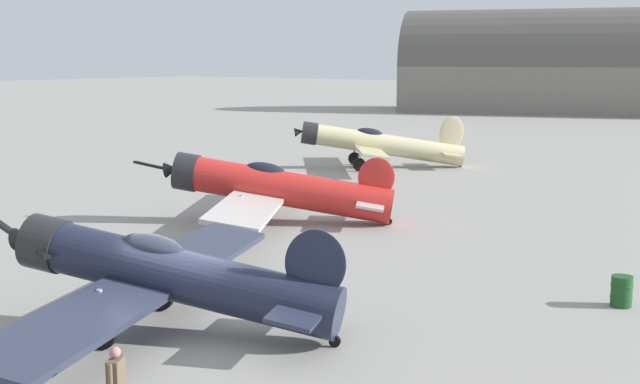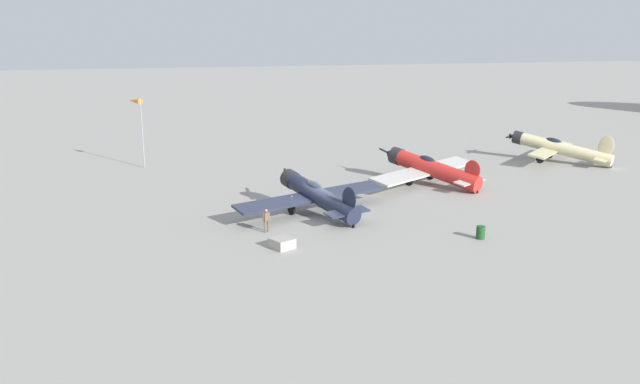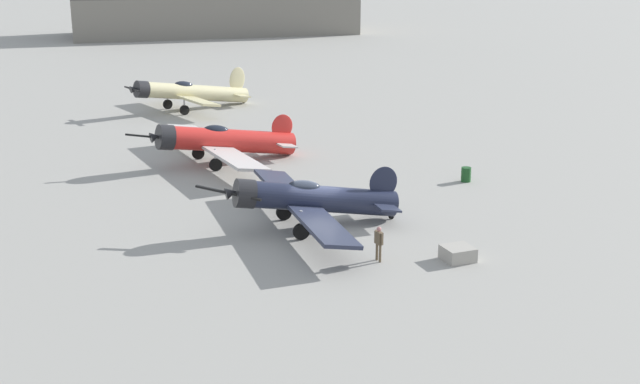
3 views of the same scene
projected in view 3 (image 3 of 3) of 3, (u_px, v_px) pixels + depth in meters
ground_plane at (320, 226)px, 42.78m from camera, size 400.00×400.00×0.00m
airplane_foreground at (310, 199)px, 42.21m from camera, size 10.02×12.59×2.93m
airplane_mid_apron at (222, 141)px, 54.30m from camera, size 10.26×12.55×2.92m
airplane_far_line at (189, 92)px, 70.90m from camera, size 9.77×9.39×3.30m
ground_crew_mechanic at (379, 240)px, 37.95m from camera, size 0.41×0.56×1.62m
equipment_crate at (458, 254)px, 38.23m from camera, size 1.71×1.69×0.64m
fuel_drum at (466, 174)px, 50.49m from camera, size 0.61×0.61×0.86m
distant_hangar at (214, 1)px, 125.58m from camera, size 43.05×26.25×14.11m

